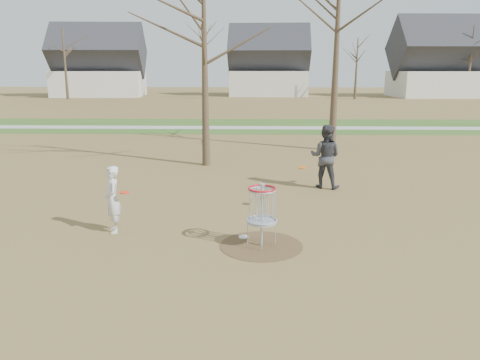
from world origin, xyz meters
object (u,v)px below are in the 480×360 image
(player_standing, at_px, (112,200))
(disc_grounded, at_px, (244,237))
(disc_golf_basket, at_px, (262,205))
(player_throwing, at_px, (325,157))

(player_standing, height_order, disc_grounded, player_standing)
(disc_grounded, relative_size, disc_golf_basket, 0.16)
(player_throwing, height_order, disc_grounded, player_throwing)
(player_standing, bearing_deg, player_throwing, 105.13)
(disc_grounded, height_order, disc_golf_basket, disc_golf_basket)
(player_standing, relative_size, player_throwing, 0.78)
(player_standing, bearing_deg, disc_golf_basket, 54.23)
(disc_grounded, xyz_separation_m, disc_golf_basket, (0.39, -0.48, 0.89))
(player_throwing, xyz_separation_m, disc_golf_basket, (-2.11, -5.09, -0.09))
(disc_golf_basket, bearing_deg, player_standing, 166.73)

